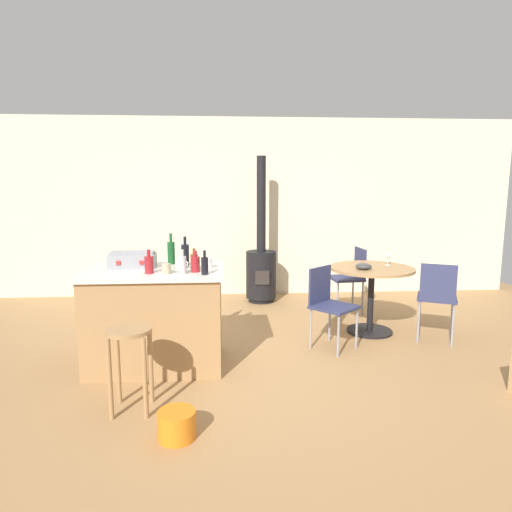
% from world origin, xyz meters
% --- Properties ---
extents(ground_plane, '(8.80, 8.80, 0.00)m').
position_xyz_m(ground_plane, '(0.00, 0.00, 0.00)').
color(ground_plane, '#A37A4C').
extents(back_wall, '(8.00, 0.10, 2.70)m').
position_xyz_m(back_wall, '(0.00, 2.78, 1.35)').
color(back_wall, beige).
rests_on(back_wall, ground_plane).
extents(kitchen_island, '(1.28, 0.85, 0.92)m').
position_xyz_m(kitchen_island, '(-1.14, 0.02, 0.46)').
color(kitchen_island, '#A37A4C').
rests_on(kitchen_island, ground_plane).
extents(wooden_stool, '(0.33, 0.33, 0.65)m').
position_xyz_m(wooden_stool, '(-1.20, -0.86, 0.48)').
color(wooden_stool, '#A37A4C').
rests_on(wooden_stool, ground_plane).
extents(dining_table, '(0.95, 0.95, 0.77)m').
position_xyz_m(dining_table, '(1.19, 0.80, 0.59)').
color(dining_table, black).
rests_on(dining_table, ground_plane).
extents(folding_chair_near, '(0.56, 0.56, 0.85)m').
position_xyz_m(folding_chair_near, '(0.59, 0.36, 0.50)').
color(folding_chair_near, navy).
rests_on(folding_chair_near, ground_plane).
extents(folding_chair_far, '(0.53, 0.53, 0.88)m').
position_xyz_m(folding_chair_far, '(1.79, 0.43, 0.53)').
color(folding_chair_far, navy).
rests_on(folding_chair_far, ground_plane).
extents(folding_chair_left, '(0.44, 0.43, 0.87)m').
position_xyz_m(folding_chair_left, '(1.18, 1.61, 0.52)').
color(folding_chair_left, navy).
rests_on(folding_chair_left, ground_plane).
extents(wood_stove, '(0.44, 0.45, 2.10)m').
position_xyz_m(wood_stove, '(0.03, 2.26, 0.53)').
color(wood_stove, black).
rests_on(wood_stove, ground_plane).
extents(toolbox, '(0.42, 0.24, 0.16)m').
position_xyz_m(toolbox, '(-1.36, 0.14, 1.00)').
color(toolbox, gray).
rests_on(toolbox, kitchen_island).
extents(bottle_0, '(0.06, 0.06, 0.21)m').
position_xyz_m(bottle_0, '(-0.66, -0.25, 1.01)').
color(bottle_0, black).
rests_on(bottle_0, kitchen_island).
extents(bottle_1, '(0.07, 0.07, 0.20)m').
position_xyz_m(bottle_1, '(-0.77, -0.01, 1.00)').
color(bottle_1, '#603314').
rests_on(bottle_1, kitchen_island).
extents(bottle_2, '(0.07, 0.07, 0.22)m').
position_xyz_m(bottle_2, '(-0.86, -0.20, 1.01)').
color(bottle_2, '#B7B2AD').
rests_on(bottle_2, kitchen_island).
extents(bottle_3, '(0.08, 0.08, 0.21)m').
position_xyz_m(bottle_3, '(-1.16, -0.16, 1.01)').
color(bottle_3, maroon).
rests_on(bottle_3, kitchen_island).
extents(bottle_4, '(0.07, 0.07, 0.31)m').
position_xyz_m(bottle_4, '(-1.02, 0.30, 1.04)').
color(bottle_4, '#194C23').
rests_on(bottle_4, kitchen_island).
extents(bottle_5, '(0.08, 0.08, 0.19)m').
position_xyz_m(bottle_5, '(-0.75, -0.12, 1.00)').
color(bottle_5, maroon).
rests_on(bottle_5, kitchen_island).
extents(bottle_6, '(0.08, 0.08, 0.28)m').
position_xyz_m(bottle_6, '(-0.87, 0.22, 1.03)').
color(bottle_6, black).
rests_on(bottle_6, kitchen_island).
extents(cup_0, '(0.12, 0.09, 0.10)m').
position_xyz_m(cup_0, '(-0.65, 0.06, 0.97)').
color(cup_0, white).
rests_on(cup_0, kitchen_island).
extents(cup_1, '(0.12, 0.08, 0.09)m').
position_xyz_m(cup_1, '(-1.00, -0.19, 0.97)').
color(cup_1, tan).
rests_on(cup_1, kitchen_island).
extents(cup_2, '(0.12, 0.08, 0.09)m').
position_xyz_m(cup_2, '(-0.91, 0.03, 0.97)').
color(cup_2, white).
rests_on(cup_2, kitchen_island).
extents(wine_glass, '(0.07, 0.07, 0.14)m').
position_xyz_m(wine_glass, '(1.41, 0.92, 0.87)').
color(wine_glass, silver).
rests_on(wine_glass, dining_table).
extents(serving_bowl, '(0.18, 0.18, 0.07)m').
position_xyz_m(serving_bowl, '(1.05, 0.69, 0.80)').
color(serving_bowl, '#383838').
rests_on(serving_bowl, dining_table).
extents(plastic_bucket, '(0.26, 0.26, 0.19)m').
position_xyz_m(plastic_bucket, '(-0.82, -1.26, 0.10)').
color(plastic_bucket, orange).
rests_on(plastic_bucket, ground_plane).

